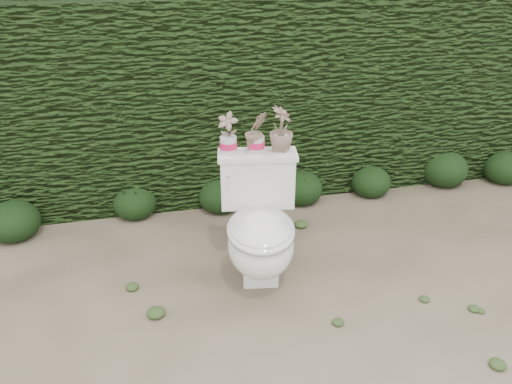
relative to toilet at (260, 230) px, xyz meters
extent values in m
plane|color=#86765C|center=(0.15, -0.12, -0.36)|extent=(60.00, 60.00, 0.00)
cube|color=#264115|center=(0.15, 1.48, 0.44)|extent=(8.00, 1.00, 1.60)
cube|color=silver|center=(0.00, 0.02, -0.26)|extent=(0.26, 0.33, 0.20)
ellipsoid|color=silver|center=(-0.01, -0.08, -0.06)|extent=(0.48, 0.57, 0.39)
cube|color=silver|center=(0.04, 0.24, 0.22)|extent=(0.49, 0.24, 0.34)
cube|color=silver|center=(0.04, 0.24, 0.40)|extent=(0.52, 0.26, 0.03)
cylinder|color=silver|center=(-0.16, 0.17, 0.32)|extent=(0.03, 0.06, 0.02)
sphere|color=silver|center=(-0.17, 0.14, 0.32)|extent=(0.03, 0.03, 0.03)
imported|color=#267C2D|center=(-0.14, 0.26, 0.55)|extent=(0.16, 0.14, 0.25)
imported|color=#267C2D|center=(0.03, 0.24, 0.55)|extent=(0.15, 0.13, 0.26)
imported|color=#267C2D|center=(0.18, 0.21, 0.56)|extent=(0.21, 0.21, 0.28)
ellipsoid|color=black|center=(-1.65, 0.87, -0.20)|extent=(0.38, 0.38, 0.30)
ellipsoid|color=black|center=(-0.79, 1.00, -0.22)|extent=(0.34, 0.34, 0.28)
ellipsoid|color=black|center=(-0.11, 0.95, -0.22)|extent=(0.35, 0.35, 0.28)
ellipsoid|color=black|center=(0.57, 0.94, -0.21)|extent=(0.36, 0.36, 0.29)
ellipsoid|color=black|center=(1.19, 0.94, -0.22)|extent=(0.34, 0.34, 0.27)
ellipsoid|color=black|center=(1.91, 0.99, -0.19)|extent=(0.41, 0.41, 0.33)
ellipsoid|color=black|center=(2.47, 0.92, -0.21)|extent=(0.37, 0.37, 0.30)
camera|label=1|loc=(-0.59, -2.58, 1.65)|focal=35.00mm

